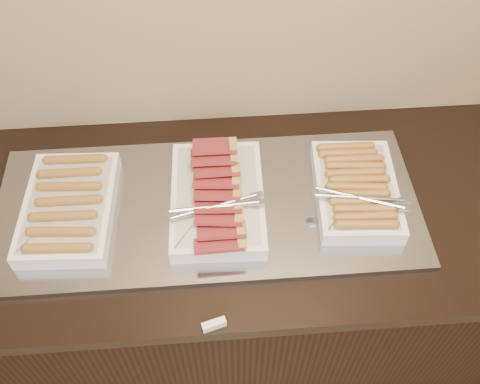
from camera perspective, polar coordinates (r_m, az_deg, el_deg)
name	(u,v)px	position (r m, az deg, el deg)	size (l,w,h in m)	color
counter	(221,283)	(1.92, -2.00, -9.69)	(2.06, 0.76, 0.90)	black
warming_tray	(208,207)	(1.53, -3.46, -1.59)	(1.20, 0.50, 0.02)	#9395A0
dish_left	(69,207)	(1.55, -17.79, -1.51)	(0.26, 0.37, 0.07)	white
dish_center	(217,198)	(1.49, -2.44, -0.64)	(0.28, 0.40, 0.09)	white
dish_right	(356,189)	(1.54, 12.32, 0.27)	(0.27, 0.35, 0.08)	white
label_holder	(214,325)	(1.34, -2.79, -13.95)	(0.06, 0.02, 0.02)	white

